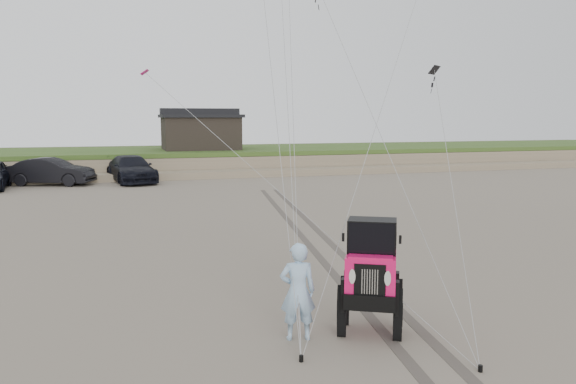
# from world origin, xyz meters

# --- Properties ---
(ground) EXTENTS (160.00, 160.00, 0.00)m
(ground) POSITION_xyz_m (0.00, 0.00, 0.00)
(ground) COLOR #6B6054
(ground) RESTS_ON ground
(dune_ridge) EXTENTS (160.00, 14.25, 1.73)m
(dune_ridge) POSITION_xyz_m (0.00, 37.50, 0.82)
(dune_ridge) COLOR #7A6B54
(dune_ridge) RESTS_ON ground
(cabin) EXTENTS (6.40, 5.40, 3.35)m
(cabin) POSITION_xyz_m (2.00, 37.00, 3.24)
(cabin) COLOR black
(cabin) RESTS_ON dune_ridge
(truck_b) EXTENTS (5.64, 3.54, 1.76)m
(truck_b) POSITION_xyz_m (-8.73, 29.29, 0.88)
(truck_b) COLOR black
(truck_b) RESTS_ON ground
(truck_c) EXTENTS (3.65, 6.48, 1.77)m
(truck_c) POSITION_xyz_m (-3.73, 29.58, 0.89)
(truck_c) COLOR black
(truck_c) RESTS_ON ground
(jeep) EXTENTS (4.23, 5.41, 1.86)m
(jeep) POSITION_xyz_m (0.25, 0.40, 0.93)
(jeep) COLOR #F1115E
(jeep) RESTS_ON ground
(man) EXTENTS (0.78, 0.59, 1.95)m
(man) POSITION_xyz_m (-1.25, 0.53, 0.97)
(man) COLOR #89A1D4
(man) RESTS_ON ground
(stake_main) EXTENTS (0.08, 0.08, 0.12)m
(stake_main) POSITION_xyz_m (-1.51, -0.48, 0.06)
(stake_main) COLOR black
(stake_main) RESTS_ON ground
(stake_aux) EXTENTS (0.08, 0.08, 0.12)m
(stake_aux) POSITION_xyz_m (1.32, -1.76, 0.06)
(stake_aux) COLOR black
(stake_aux) RESTS_ON ground
(tire_tracks) EXTENTS (5.22, 29.74, 0.01)m
(tire_tracks) POSITION_xyz_m (2.00, 8.00, 0.00)
(tire_tracks) COLOR #4C443D
(tire_tracks) RESTS_ON ground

